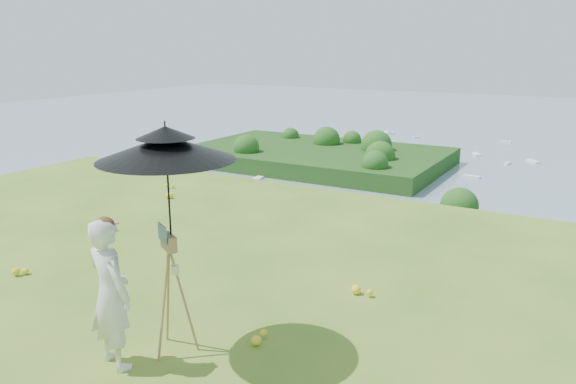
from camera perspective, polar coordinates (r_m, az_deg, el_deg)
The scene contains 11 objects.
ground at distance 8.11m, azimuth -24.15°, elevation -9.68°, with size 14.00×14.00×0.00m, color #467220.
shoreline_tier at distance 88.55m, azimuth 23.33°, elevation -12.90°, with size 170.00×28.00×8.00m, color #71685A.
peninsula at distance 181.56m, azimuth 2.90°, elevation 4.42°, with size 90.00×60.00×12.00m, color #123E11, non-canonical shape.
slope_trees at distance 43.63m, azimuth 19.37°, elevation -10.85°, with size 110.00×50.00×6.00m, color #185319, non-canonical shape.
harbor_town at distance 85.88m, azimuth 23.77°, elevation -9.03°, with size 110.00×22.00×5.00m, color silver, non-canonical shape.
moored_boats at distance 170.26m, azimuth 22.92°, elevation 0.98°, with size 140.00×140.00×0.70m, color white, non-canonical shape.
wildflowers at distance 8.22m, azimuth -22.78°, elevation -8.75°, with size 10.00×10.50×0.12m, color yellow, non-canonical shape.
painter at distance 5.91m, azimuth -17.60°, elevation -9.82°, with size 0.57×0.38×1.57m, color beige.
field_easel at distance 6.05m, azimuth -11.77°, elevation -9.59°, with size 0.54×0.54×1.42m, color #A56C45, non-canonical shape.
sun_umbrella at distance 5.71m, azimuth -12.08°, elevation 0.64°, with size 1.37×1.37×1.29m, color black, non-canonical shape.
painter_cap at distance 5.65m, azimuth -18.17°, elevation -2.94°, with size 0.20×0.24×0.10m, color #E07C7B, non-canonical shape.
Camera 1 is at (6.18, -4.18, 3.16)m, focal length 35.00 mm.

